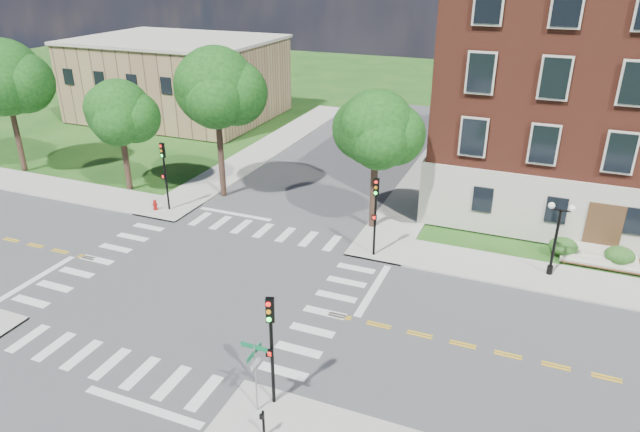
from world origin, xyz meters
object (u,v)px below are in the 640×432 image
at_px(traffic_signal_nw, 164,168).
at_px(traffic_signal_ne, 375,207).
at_px(fire_hydrant, 155,205).
at_px(traffic_signal_se, 271,338).
at_px(twin_lamp_west, 556,235).
at_px(push_button_post, 263,423).
at_px(street_sign_pole, 255,365).

bearing_deg(traffic_signal_nw, traffic_signal_ne, -3.71).
height_order(traffic_signal_nw, fire_hydrant, traffic_signal_nw).
xyz_separation_m(traffic_signal_se, traffic_signal_ne, (-0.03, 13.27, 0.00)).
relative_size(twin_lamp_west, push_button_post, 3.53).
xyz_separation_m(street_sign_pole, fire_hydrant, (-15.72, 14.48, -1.84)).
relative_size(traffic_signal_se, street_sign_pole, 1.55).
bearing_deg(twin_lamp_west, traffic_signal_nw, -178.70).
height_order(traffic_signal_se, traffic_signal_ne, same).
height_order(twin_lamp_west, street_sign_pole, twin_lamp_west).
xyz_separation_m(traffic_signal_ne, street_sign_pole, (-0.34, -13.91, -0.88)).
relative_size(traffic_signal_ne, street_sign_pole, 1.55).
bearing_deg(fire_hydrant, traffic_signal_se, -40.69).
relative_size(traffic_signal_ne, fire_hydrant, 6.40).
height_order(traffic_signal_ne, traffic_signal_nw, same).
bearing_deg(push_button_post, traffic_signal_se, 105.01).
distance_m(traffic_signal_se, fire_hydrant, 21.40).
bearing_deg(twin_lamp_west, street_sign_pole, -123.07).
relative_size(twin_lamp_west, street_sign_pole, 1.36).
height_order(traffic_signal_ne, push_button_post, traffic_signal_ne).
bearing_deg(traffic_signal_se, push_button_post, -74.99).
relative_size(push_button_post, fire_hydrant, 1.60).
distance_m(traffic_signal_nw, push_button_post, 22.59).
xyz_separation_m(traffic_signal_nw, twin_lamp_west, (24.96, 0.57, -0.66)).
xyz_separation_m(traffic_signal_nw, street_sign_pole, (14.89, -14.90, -0.88)).
distance_m(traffic_signal_se, twin_lamp_west, 17.73).
bearing_deg(push_button_post, fire_hydrant, 136.71).
height_order(traffic_signal_ne, fire_hydrant, traffic_signal_ne).
bearing_deg(traffic_signal_se, traffic_signal_nw, 136.94).
bearing_deg(twin_lamp_west, push_button_post, -119.05).
bearing_deg(traffic_signal_nw, twin_lamp_west, 1.30).
height_order(traffic_signal_nw, push_button_post, traffic_signal_nw).
distance_m(traffic_signal_ne, street_sign_pole, 13.95).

